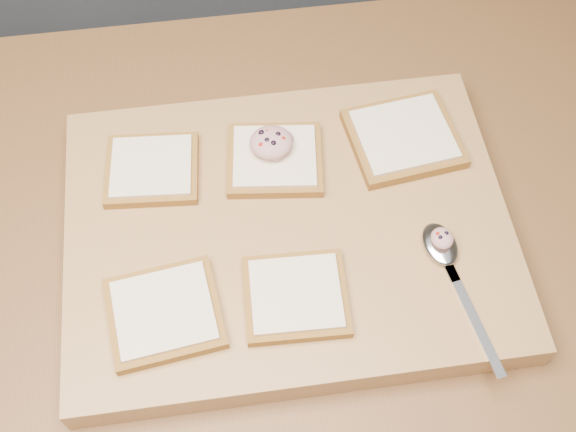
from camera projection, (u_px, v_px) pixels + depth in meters
name	position (u px, v px, depth m)	size (l,w,h in m)	color
ground	(324.00, 430.00, 1.65)	(4.00, 4.00, 0.00)	#515459
island_counter	(336.00, 362.00, 1.26)	(2.00, 0.80, 0.90)	slate
cutting_board	(288.00, 231.00, 0.86)	(0.52, 0.39, 0.04)	tan
bread_far_left	(152.00, 169.00, 0.87)	(0.12, 0.11, 0.02)	#986527
bread_far_center	(275.00, 159.00, 0.88)	(0.13, 0.12, 0.02)	#986527
bread_far_right	(403.00, 138.00, 0.90)	(0.14, 0.13, 0.02)	#986527
bread_near_left	(164.00, 313.00, 0.77)	(0.13, 0.12, 0.02)	#986527
bread_near_center	(296.00, 296.00, 0.79)	(0.12, 0.11, 0.02)	#986527
tuna_salad_dollop	(271.00, 142.00, 0.87)	(0.05, 0.05, 0.02)	tan
spoon	(445.00, 255.00, 0.81)	(0.06, 0.19, 0.01)	silver
spoon_salad	(442.00, 238.00, 0.81)	(0.03, 0.03, 0.02)	tan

